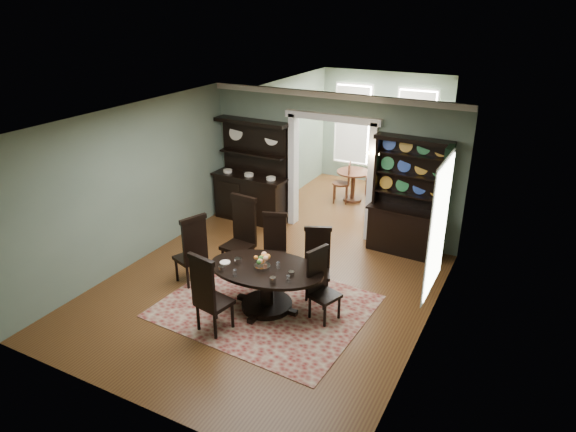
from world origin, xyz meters
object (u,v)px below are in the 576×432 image
Objects in this scene: welsh_dresser at (407,212)px; parlor_table at (353,181)px; dining_table at (266,280)px; sideboard at (251,186)px.

welsh_dresser reaches higher than parlor_table.
dining_table is 5.25m from parlor_table.
dining_table is 0.89× the size of sideboard.
sideboard is at bearing 117.29° from dining_table.
sideboard is (-2.14, 3.06, 0.28)m from dining_table.
dining_table is at bearing -84.53° from parlor_table.
welsh_dresser is 2.80× the size of parlor_table.
sideboard is 0.98× the size of welsh_dresser.
sideboard is 2.73m from parlor_table.
dining_table is at bearing -53.48° from sideboard.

